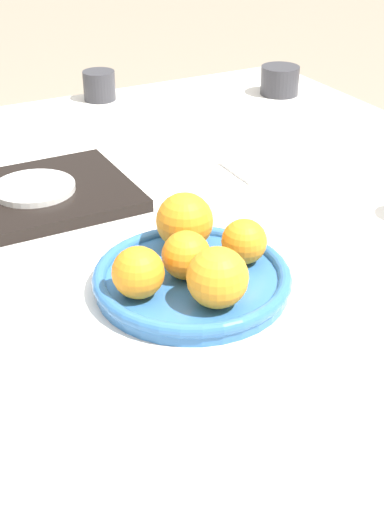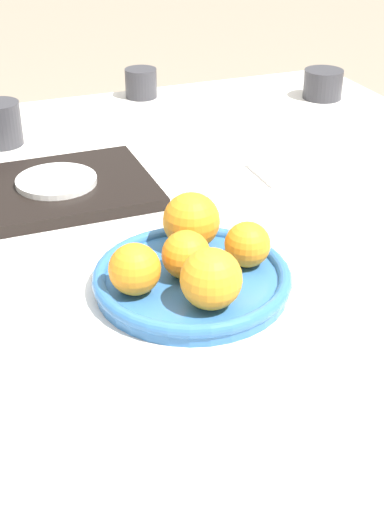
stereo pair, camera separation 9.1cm
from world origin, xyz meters
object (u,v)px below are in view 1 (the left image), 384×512
object	(u,v)px
orange_2	(138,273)
napkin	(267,165)
side_plate	(34,188)
orange_3	(217,278)
cup_0	(280,80)
serving_tray	(35,196)
orange_1	(244,241)
cup_1	(99,86)
fruit_platter	(192,279)
orange_4	(185,221)
orange_0	(186,255)

from	to	relation	value
orange_2	napkin	xyz separation A→B (m)	(0.39, 0.30, -0.05)
side_plate	napkin	distance (m)	0.42
orange_3	cup_0	xyz separation A→B (m)	(0.57, 0.71, -0.03)
serving_tray	napkin	world-z (taller)	serving_tray
orange_3	napkin	world-z (taller)	orange_3
orange_1	cup_1	size ratio (longest dim) A/B	0.85
fruit_platter	napkin	xyz separation A→B (m)	(0.31, 0.29, -0.01)
fruit_platter	orange_4	xyz separation A→B (m)	(0.03, 0.07, 0.04)
orange_2	orange_3	size ratio (longest dim) A/B	0.87
orange_1	fruit_platter	bearing A→B (deg)	-179.52
cup_0	orange_3	bearing A→B (deg)	-128.70
fruit_platter	side_plate	xyz separation A→B (m)	(-0.10, 0.35, 0.01)
orange_2	cup_0	xyz separation A→B (m)	(0.65, 0.65, -0.02)
orange_3	cup_0	size ratio (longest dim) A/B	0.86
orange_0	orange_1	bearing A→B (deg)	-1.27
orange_0	orange_3	size ratio (longest dim) A/B	0.84
orange_3	cup_1	xyz separation A→B (m)	(0.19, 0.87, -0.03)
orange_3	side_plate	world-z (taller)	orange_3
serving_tray	cup_1	world-z (taller)	cup_1
orange_4	serving_tray	distance (m)	0.31
orange_3	cup_1	world-z (taller)	orange_3
napkin	cup_1	bearing A→B (deg)	103.75
side_plate	orange_1	bearing A→B (deg)	-62.46
orange_0	cup_1	bearing A→B (deg)	76.38
orange_0	cup_1	world-z (taller)	orange_0
orange_3	orange_2	bearing A→B (deg)	140.66
side_plate	cup_0	world-z (taller)	cup_0
fruit_platter	orange_3	bearing A→B (deg)	-92.65
orange_0	orange_1	distance (m)	0.09
cup_0	orange_2	bearing A→B (deg)	-134.84
cup_0	fruit_platter	bearing A→B (deg)	-131.51
side_plate	orange_4	bearing A→B (deg)	-64.52
orange_2	orange_4	distance (m)	0.14
fruit_platter	orange_4	bearing A→B (deg)	69.43
orange_4	side_plate	xyz separation A→B (m)	(-0.13, 0.28, -0.03)
orange_4	serving_tray	world-z (taller)	orange_4
orange_1	napkin	size ratio (longest dim) A/B	0.43
orange_4	napkin	bearing A→B (deg)	38.02
orange_4	serving_tray	size ratio (longest dim) A/B	0.25
orange_3	serving_tray	distance (m)	0.44
orange_2	side_plate	xyz separation A→B (m)	(-0.02, 0.36, -0.03)
fruit_platter	serving_tray	size ratio (longest dim) A/B	0.84
orange_2	napkin	world-z (taller)	orange_2
orange_0	napkin	distance (m)	0.43
orange_3	side_plate	size ratio (longest dim) A/B	0.57
fruit_platter	cup_0	size ratio (longest dim) A/B	2.95
serving_tray	napkin	size ratio (longest dim) A/B	2.21
orange_1	orange_3	world-z (taller)	orange_3
napkin	fruit_platter	bearing A→B (deg)	-136.43
fruit_platter	cup_0	xyz separation A→B (m)	(0.57, 0.64, 0.02)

